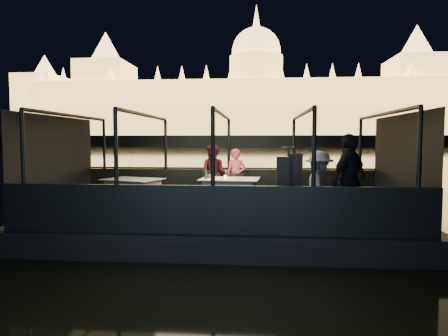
# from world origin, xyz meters

# --- Properties ---
(river_water) EXTENTS (500.00, 500.00, 0.00)m
(river_water) POSITION_xyz_m (0.00, 80.00, 0.00)
(river_water) COLOR black
(river_water) RESTS_ON ground
(boat_hull) EXTENTS (8.60, 4.40, 1.00)m
(boat_hull) POSITION_xyz_m (0.00, 0.00, 0.00)
(boat_hull) COLOR black
(boat_hull) RESTS_ON river_water
(boat_deck) EXTENTS (8.00, 4.00, 0.04)m
(boat_deck) POSITION_xyz_m (0.00, 0.00, 0.48)
(boat_deck) COLOR black
(boat_deck) RESTS_ON boat_hull
(gunwale_port) EXTENTS (8.00, 0.08, 0.90)m
(gunwale_port) POSITION_xyz_m (0.00, 2.00, 0.95)
(gunwale_port) COLOR black
(gunwale_port) RESTS_ON boat_deck
(gunwale_starboard) EXTENTS (8.00, 0.08, 0.90)m
(gunwale_starboard) POSITION_xyz_m (0.00, -2.00, 0.95)
(gunwale_starboard) COLOR black
(gunwale_starboard) RESTS_ON boat_deck
(cabin_glass_port) EXTENTS (8.00, 0.02, 1.40)m
(cabin_glass_port) POSITION_xyz_m (0.00, 2.00, 2.10)
(cabin_glass_port) COLOR #99B2B2
(cabin_glass_port) RESTS_ON gunwale_port
(cabin_glass_starboard) EXTENTS (8.00, 0.02, 1.40)m
(cabin_glass_starboard) POSITION_xyz_m (0.00, -2.00, 2.10)
(cabin_glass_starboard) COLOR #99B2B2
(cabin_glass_starboard) RESTS_ON gunwale_starboard
(cabin_roof_glass) EXTENTS (8.00, 4.00, 0.02)m
(cabin_roof_glass) POSITION_xyz_m (0.00, 0.00, 2.80)
(cabin_roof_glass) COLOR #99B2B2
(cabin_roof_glass) RESTS_ON boat_deck
(end_wall_fore) EXTENTS (0.02, 4.00, 2.30)m
(end_wall_fore) POSITION_xyz_m (-4.00, 0.00, 1.65)
(end_wall_fore) COLOR black
(end_wall_fore) RESTS_ON boat_deck
(end_wall_aft) EXTENTS (0.02, 4.00, 2.30)m
(end_wall_aft) POSITION_xyz_m (4.00, 0.00, 1.65)
(end_wall_aft) COLOR black
(end_wall_aft) RESTS_ON boat_deck
(canopy_ribs) EXTENTS (8.00, 4.00, 2.30)m
(canopy_ribs) POSITION_xyz_m (0.00, 0.00, 1.65)
(canopy_ribs) COLOR black
(canopy_ribs) RESTS_ON boat_deck
(embankment) EXTENTS (400.00, 140.00, 6.00)m
(embankment) POSITION_xyz_m (0.00, 210.00, 1.00)
(embankment) COLOR #423D33
(embankment) RESTS_ON ground
(parliament_building) EXTENTS (220.00, 32.00, 60.00)m
(parliament_building) POSITION_xyz_m (0.00, 175.00, 29.00)
(parliament_building) COLOR #F2D18C
(parliament_building) RESTS_ON embankment
(dining_table_central) EXTENTS (1.53, 1.16, 0.77)m
(dining_table_central) POSITION_xyz_m (0.12, 0.75, 0.89)
(dining_table_central) COLOR white
(dining_table_central) RESTS_ON boat_deck
(dining_table_aft) EXTENTS (1.63, 1.40, 0.73)m
(dining_table_aft) POSITION_xyz_m (-2.38, 0.79, 0.89)
(dining_table_aft) COLOR silver
(dining_table_aft) RESTS_ON boat_deck
(chair_port_left) EXTENTS (0.51, 0.51, 0.89)m
(chair_port_left) POSITION_xyz_m (-0.50, 1.36, 0.95)
(chair_port_left) COLOR black
(chair_port_left) RESTS_ON boat_deck
(chair_port_right) EXTENTS (0.50, 0.50, 0.84)m
(chair_port_right) POSITION_xyz_m (0.27, 1.20, 0.95)
(chair_port_right) COLOR black
(chair_port_right) RESTS_ON boat_deck
(coat_stand) EXTENTS (0.55, 0.50, 1.62)m
(coat_stand) POSITION_xyz_m (1.41, -1.29, 1.40)
(coat_stand) COLOR black
(coat_stand) RESTS_ON boat_deck
(person_woman_coral) EXTENTS (0.57, 0.41, 1.49)m
(person_woman_coral) POSITION_xyz_m (0.23, 1.52, 1.25)
(person_woman_coral) COLOR #D44D58
(person_woman_coral) RESTS_ON boat_deck
(person_man_maroon) EXTENTS (0.85, 0.70, 1.61)m
(person_man_maroon) POSITION_xyz_m (-0.37, 1.65, 1.25)
(person_man_maroon) COLOR #44131D
(person_man_maroon) RESTS_ON boat_deck
(passenger_stripe) EXTENTS (0.62, 1.02, 1.52)m
(passenger_stripe) POSITION_xyz_m (2.03, -1.16, 1.35)
(passenger_stripe) COLOR silver
(passenger_stripe) RESTS_ON boat_deck
(passenger_dark) EXTENTS (1.09, 1.10, 1.86)m
(passenger_dark) POSITION_xyz_m (2.62, -1.10, 1.35)
(passenger_dark) COLOR black
(passenger_dark) RESTS_ON boat_deck
(wine_bottle) EXTENTS (0.07, 0.07, 0.29)m
(wine_bottle) POSITION_xyz_m (-0.48, 0.64, 1.42)
(wine_bottle) COLOR #153B21
(wine_bottle) RESTS_ON dining_table_central
(bread_basket) EXTENTS (0.28, 0.28, 0.09)m
(bread_basket) POSITION_xyz_m (-0.39, 0.81, 1.31)
(bread_basket) COLOR brown
(bread_basket) RESTS_ON dining_table_central
(amber_candle) EXTENTS (0.07, 0.07, 0.09)m
(amber_candle) POSITION_xyz_m (0.01, 0.69, 1.31)
(amber_candle) COLOR yellow
(amber_candle) RESTS_ON dining_table_central
(plate_near) EXTENTS (0.29, 0.29, 0.02)m
(plate_near) POSITION_xyz_m (0.37, 0.54, 1.27)
(plate_near) COLOR white
(plate_near) RESTS_ON dining_table_central
(plate_far) EXTENTS (0.30, 0.30, 0.02)m
(plate_far) POSITION_xyz_m (-0.39, 0.88, 1.27)
(plate_far) COLOR silver
(plate_far) RESTS_ON dining_table_central
(wine_glass_white) EXTENTS (0.08, 0.08, 0.21)m
(wine_glass_white) POSITION_xyz_m (-0.48, 0.65, 1.36)
(wine_glass_white) COLOR silver
(wine_glass_white) RESTS_ON dining_table_central
(wine_glass_red) EXTENTS (0.09, 0.09, 0.21)m
(wine_glass_red) POSITION_xyz_m (0.22, 0.96, 1.36)
(wine_glass_red) COLOR white
(wine_glass_red) RESTS_ON dining_table_central
(wine_glass_empty) EXTENTS (0.09, 0.09, 0.21)m
(wine_glass_empty) POSITION_xyz_m (0.03, 0.62, 1.36)
(wine_glass_empty) COLOR silver
(wine_glass_empty) RESTS_ON dining_table_central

